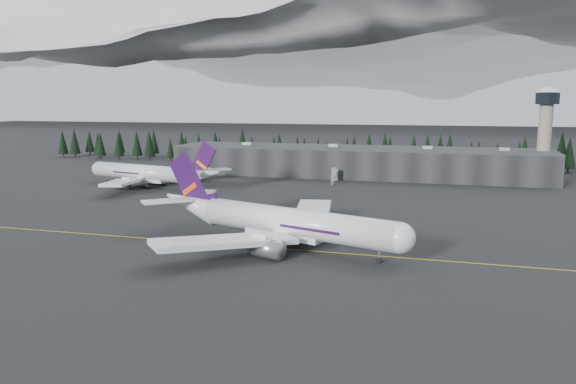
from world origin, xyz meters
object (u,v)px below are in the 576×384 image
(gse_vehicle_b, at_px, (332,183))
(gse_vehicle_a, at_px, (335,179))
(terminal, at_px, (356,162))
(control_tower, at_px, (545,124))
(jet_main, at_px, (274,220))
(jet_parked, at_px, (152,173))

(gse_vehicle_b, bearing_deg, gse_vehicle_a, 174.47)
(gse_vehicle_a, distance_m, gse_vehicle_b, 11.27)
(terminal, height_order, control_tower, control_tower)
(terminal, distance_m, gse_vehicle_a, 20.41)
(jet_main, relative_size, jet_parked, 1.07)
(control_tower, xyz_separation_m, gse_vehicle_b, (-79.14, -33.02, -22.73))
(control_tower, distance_m, jet_main, 147.51)
(jet_main, xyz_separation_m, jet_parked, (-71.11, 69.99, -0.41))
(terminal, distance_m, control_tower, 76.98)
(terminal, height_order, jet_main, jet_main)
(jet_parked, bearing_deg, terminal, -128.64)
(control_tower, bearing_deg, terminal, -177.71)
(jet_main, height_order, jet_parked, jet_main)
(terminal, relative_size, jet_parked, 2.59)
(control_tower, bearing_deg, jet_parked, -158.30)
(terminal, bearing_deg, gse_vehicle_a, -106.50)
(terminal, xyz_separation_m, control_tower, (75.00, 3.00, 17.11))
(control_tower, height_order, jet_parked, control_tower)
(terminal, height_order, jet_parked, jet_parked)
(gse_vehicle_b, bearing_deg, jet_main, -8.89)
(gse_vehicle_a, height_order, gse_vehicle_b, gse_vehicle_a)
(control_tower, distance_m, gse_vehicle_a, 86.50)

